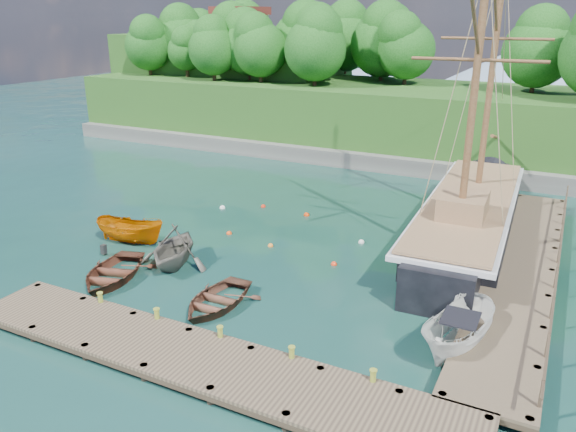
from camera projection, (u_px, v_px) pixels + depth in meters
name	position (u px, v px, depth m)	size (l,w,h in m)	color
ground	(245.00, 285.00, 26.42)	(160.00, 160.00, 0.00)	#103325
dock_near	(199.00, 360.00, 19.97)	(20.00, 3.20, 1.10)	#43362A
dock_east	(522.00, 267.00, 27.26)	(3.20, 24.00, 1.10)	#43362A
bollard_0	(102.00, 315.00, 23.84)	(0.26, 0.26, 0.45)	olive
bollard_1	(158.00, 331.00, 22.56)	(0.26, 0.26, 0.45)	olive
bollard_2	(221.00, 350.00, 21.29)	(0.26, 0.26, 0.45)	olive
bollard_3	(292.00, 372.00, 20.01)	(0.26, 0.26, 0.45)	olive
bollard_4	(372.00, 396.00, 18.74)	(0.26, 0.26, 0.45)	olive
rowboat_0	(113.00, 279.00, 27.04)	(3.30, 4.62, 0.96)	#562D1E
rowboat_1	(175.00, 265.00, 28.58)	(3.64, 4.22, 2.22)	#5C584E
rowboat_2	(216.00, 306.00, 24.54)	(2.99, 4.19, 0.87)	brown
motorboat_orange	(132.00, 243.00, 31.34)	(1.59, 4.22, 1.63)	#BB5B00
cabin_boat_white	(457.00, 351.00, 21.27)	(1.79, 4.76, 1.84)	silver
schooner	(467.00, 223.00, 31.42)	(5.21, 25.60, 18.41)	black
mooring_buoy_0	(177.00, 240.00, 31.78)	(0.30, 0.30, 0.30)	white
mooring_buoy_1	(229.00, 234.00, 32.60)	(0.32, 0.32, 0.32)	#E7420E
mooring_buoy_2	(271.00, 246.00, 30.86)	(0.30, 0.30, 0.30)	orange
mooring_buoy_3	(361.00, 243.00, 31.34)	(0.34, 0.34, 0.34)	silver
mooring_buoy_4	(263.00, 207.00, 37.17)	(0.32, 0.32, 0.32)	red
mooring_buoy_5	(307.00, 216.00, 35.59)	(0.36, 0.36, 0.36)	#EE3905
mooring_buoy_6	(222.00, 208.00, 36.92)	(0.36, 0.36, 0.36)	white
mooring_buoy_7	(334.00, 265.00, 28.58)	(0.31, 0.31, 0.31)	#F73814
headland	(295.00, 83.00, 56.35)	(51.00, 19.31, 12.90)	#474744
distant_ridge	(517.00, 70.00, 81.88)	(117.00, 40.00, 10.00)	#728CA5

